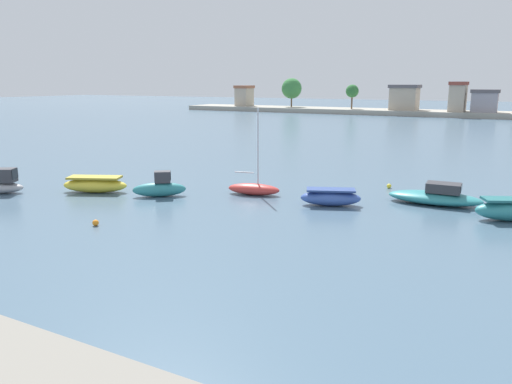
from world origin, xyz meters
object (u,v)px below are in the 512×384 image
Objects in this scene: moored_boat_1 at (0,184)px; moored_boat_6 at (436,197)px; mooring_buoy_1 at (389,186)px; moored_boat_4 at (254,188)px; moored_boat_5 at (331,197)px; moored_boat_3 at (160,188)px; moored_boat_2 at (95,185)px; mooring_buoy_3 at (96,223)px.

moored_boat_1 reaches higher than moored_boat_6.
moored_boat_4 is at bearing -139.70° from mooring_buoy_1.
moored_boat_5 is 0.69× the size of moored_boat_6.
moored_boat_5 is 11.93× the size of mooring_buoy_1.
moored_boat_3 is 16.94m from moored_boat_6.
mooring_buoy_1 is (1.88, 6.50, -0.33)m from moored_boat_5.
moored_boat_6 is 17.35× the size of mooring_buoy_1.
moored_boat_6 is at bearing 9.06° from moored_boat_5.
moored_boat_2 reaches higher than mooring_buoy_3.
moored_boat_5 is (10.36, 2.90, -0.10)m from moored_boat_3.
moored_boat_1 is 21.39m from moored_boat_5.
moored_boat_5 is 6.77m from mooring_buoy_1.
moored_boat_6 is (5.41, 3.28, -0.02)m from moored_boat_5.
moored_boat_4 is 17.35× the size of mooring_buoy_3.
moored_boat_1 is 27.61m from moored_boat_6.
moored_boat_1 is 10.67m from moored_boat_3.
moored_boat_1 is 6.13m from moored_boat_2.
moored_boat_2 is 0.80× the size of moored_boat_4.
moored_boat_2 is at bearing 0.78° from moored_boat_1.
mooring_buoy_3 is (-3.67, -10.02, -0.25)m from moored_boat_4.
moored_boat_3 is 15.44m from mooring_buoy_1.
moored_boat_1 is at bearing 167.21° from mooring_buoy_3.
moored_boat_1 is at bearing 165.98° from moored_boat_3.
moored_boat_1 is at bearing -148.27° from mooring_buoy_1.
moored_boat_5 is at bearing 46.96° from mooring_buoy_3.
moored_boat_1 is at bearing -172.87° from moored_boat_2.
moored_boat_4 reaches higher than moored_boat_5.
moored_boat_4 reaches higher than moored_boat_6.
moored_boat_6 is (25.58, 10.41, -0.13)m from moored_boat_1.
moored_boat_2 is at bearing 155.74° from moored_boat_3.
moored_boat_3 is (4.56, 1.06, 0.07)m from moored_boat_2.
mooring_buoy_1 is (22.05, 13.63, -0.44)m from moored_boat_1.
moored_boat_4 is at bearing 154.01° from moored_boat_5.
mooring_buoy_3 is (-10.91, -16.16, 0.00)m from mooring_buoy_1.
moored_boat_3 reaches higher than moored_boat_2.
moored_boat_3 reaches higher than mooring_buoy_3.
moored_boat_5 is (14.92, 3.96, -0.03)m from moored_boat_2.
moored_boat_3 is at bearing -10.93° from moored_boat_2.
moored_boat_1 reaches higher than moored_boat_5.
moored_boat_4 is at bearing 69.88° from mooring_buoy_3.
moored_boat_6 is (20.33, 7.24, -0.05)m from moored_boat_2.
moored_boat_4 reaches higher than mooring_buoy_3.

